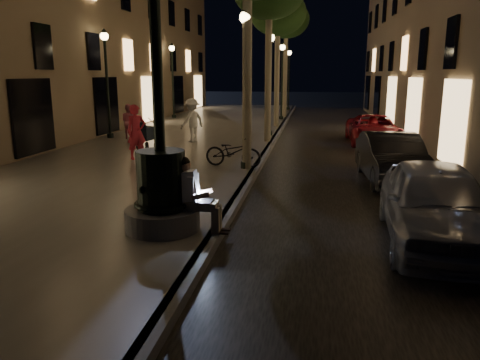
% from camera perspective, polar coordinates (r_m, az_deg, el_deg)
% --- Properties ---
extents(ground, '(120.00, 120.00, 0.00)m').
position_cam_1_polar(ground, '(21.38, 4.14, 4.58)').
color(ground, black).
rests_on(ground, ground).
extents(cobble_lane, '(6.00, 45.00, 0.02)m').
position_cam_1_polar(cobble_lane, '(21.34, 12.22, 4.33)').
color(cobble_lane, black).
rests_on(cobble_lane, ground).
extents(promenade, '(8.00, 45.00, 0.20)m').
position_cam_1_polar(promenade, '(22.05, -6.30, 5.05)').
color(promenade, '#68635B').
rests_on(promenade, ground).
extents(curb_strip, '(0.25, 45.00, 0.20)m').
position_cam_1_polar(curb_strip, '(21.36, 4.15, 4.84)').
color(curb_strip, '#59595B').
rests_on(curb_strip, ground).
extents(fountain_lamppost, '(1.40, 1.40, 5.21)m').
position_cam_1_polar(fountain_lamppost, '(8.73, -9.60, 0.39)').
color(fountain_lamppost, '#59595B').
rests_on(fountain_lamppost, promenade).
extents(seated_man_laptop, '(1.03, 0.35, 1.40)m').
position_cam_1_polar(seated_man_laptop, '(8.63, -5.66, -1.54)').
color(seated_man_laptop, tan).
rests_on(seated_man_laptop, promenade).
extents(tree_third, '(3.00, 3.00, 7.20)m').
position_cam_1_polar(tree_third, '(26.34, 4.66, 19.52)').
color(tree_third, '#6B604C').
rests_on(tree_third, promenade).
extents(tree_far, '(3.00, 3.00, 7.50)m').
position_cam_1_polar(tree_far, '(32.32, 5.67, 18.78)').
color(tree_far, '#6B604C').
rests_on(tree_far, promenade).
extents(lamp_curb_a, '(0.36, 0.36, 4.81)m').
position_cam_1_polar(lamp_curb_a, '(14.23, 0.67, 13.53)').
color(lamp_curb_a, black).
rests_on(lamp_curb_a, promenade).
extents(lamp_curb_b, '(0.36, 0.36, 4.81)m').
position_cam_1_polar(lamp_curb_b, '(22.18, 3.71, 13.27)').
color(lamp_curb_b, black).
rests_on(lamp_curb_b, promenade).
extents(lamp_curb_c, '(0.36, 0.36, 4.81)m').
position_cam_1_polar(lamp_curb_c, '(30.15, 5.15, 13.13)').
color(lamp_curb_c, black).
rests_on(lamp_curb_c, promenade).
extents(lamp_curb_d, '(0.36, 0.36, 4.81)m').
position_cam_1_polar(lamp_curb_d, '(38.14, 5.98, 13.05)').
color(lamp_curb_d, black).
rests_on(lamp_curb_d, promenade).
extents(lamp_left_b, '(0.36, 0.36, 4.81)m').
position_cam_1_polar(lamp_left_b, '(22.06, -15.99, 12.82)').
color(lamp_left_b, black).
rests_on(lamp_left_b, promenade).
extents(lamp_left_c, '(0.36, 0.36, 4.81)m').
position_cam_1_polar(lamp_left_c, '(31.44, -8.22, 13.04)').
color(lamp_left_c, black).
rests_on(lamp_left_c, promenade).
extents(stroller, '(0.63, 1.18, 1.19)m').
position_cam_1_polar(stroller, '(18.57, -11.35, 5.58)').
color(stroller, black).
rests_on(stroller, promenade).
extents(car_front, '(2.07, 4.53, 1.51)m').
position_cam_1_polar(car_front, '(9.26, 22.74, -2.66)').
color(car_front, '#ADAFB5').
rests_on(car_front, ground).
extents(car_second, '(1.74, 4.32, 1.40)m').
position_cam_1_polar(car_second, '(14.07, 18.02, 2.53)').
color(car_second, black).
rests_on(car_second, ground).
extents(car_third, '(2.22, 4.66, 1.28)m').
position_cam_1_polar(car_third, '(21.69, 15.98, 5.94)').
color(car_third, maroon).
rests_on(car_third, ground).
extents(pedestrian_red, '(0.79, 0.79, 1.85)m').
position_cam_1_polar(pedestrian_red, '(16.34, -12.52, 5.73)').
color(pedestrian_red, red).
rests_on(pedestrian_red, promenade).
extents(pedestrian_pink, '(0.92, 0.84, 1.55)m').
position_cam_1_polar(pedestrian_pink, '(21.61, -13.36, 6.96)').
color(pedestrian_pink, pink).
rests_on(pedestrian_pink, promenade).
extents(pedestrian_white, '(1.23, 1.36, 1.83)m').
position_cam_1_polar(pedestrian_white, '(20.22, -5.86, 7.26)').
color(pedestrian_white, white).
rests_on(pedestrian_white, promenade).
extents(bicycle, '(1.89, 0.91, 0.95)m').
position_cam_1_polar(bicycle, '(14.67, -0.85, 3.47)').
color(bicycle, black).
rests_on(bicycle, promenade).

